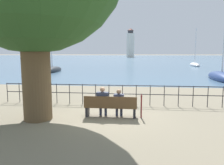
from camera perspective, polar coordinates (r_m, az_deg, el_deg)
The scene contains 11 objects.
ground_plane at distance 9.33m, azimuth -0.36°, elevation -8.88°, with size 1000.00×1000.00×0.00m, color #7A705B.
harbor_water at distance 167.40m, azimuth 6.24°, elevation 6.67°, with size 600.00×300.00×0.01m.
park_bench at distance 9.15m, azimuth -0.41°, elevation -6.32°, with size 2.20×0.45×0.90m.
seated_person_left at distance 9.22m, azimuth -2.48°, elevation -4.67°, with size 0.49×0.35×1.26m.
seated_person_right at distance 9.15m, azimuth 1.80°, elevation -5.03°, with size 0.42×0.35×1.17m.
promenade_railing at distance 11.29m, azimuth 0.98°, elevation -2.37°, with size 12.01×0.04×1.05m.
closed_umbrella at distance 9.11m, azimuth 7.66°, elevation -5.65°, with size 0.09×0.09×1.02m.
sailboat_2 at distance 49.89m, azimuth 20.75°, elevation 4.37°, with size 2.27×7.22×8.19m.
sailboat_3 at distance 24.65m, azimuth 26.72°, elevation 1.36°, with size 2.33×7.17×11.72m.
sailboat_4 at distance 32.89m, azimuth -15.35°, elevation 3.22°, with size 2.45×7.23×10.64m.
harbor_lighthouse at distance 147.24m, azimuth 4.83°, elevation 10.02°, with size 5.13×5.13×19.11m.
Camera 1 is at (1.08, -8.88, 2.65)m, focal length 35.00 mm.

